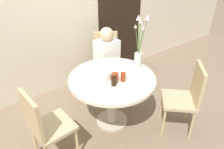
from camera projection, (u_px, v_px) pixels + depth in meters
ground_plane at (112, 121)px, 3.00m from camera, size 16.00×16.00×0.00m
wall_back at (64, 7)px, 3.16m from camera, size 8.00×0.05×2.60m
doorway_panel at (120, 15)px, 3.78m from camera, size 0.90×0.01×2.05m
dining_table at (112, 87)px, 2.71m from camera, size 1.06×1.06×0.71m
chair_far_back at (106, 58)px, 3.51m from camera, size 0.54×0.54×0.92m
chair_right_flank at (45, 124)px, 2.22m from camera, size 0.44×0.44×0.92m
chair_near_front at (186, 95)px, 2.64m from camera, size 0.56×0.56×0.92m
birthday_cake at (103, 74)px, 2.60m from camera, size 0.24×0.24×0.15m
flower_vase at (139, 50)px, 2.73m from camera, size 0.23×0.30×0.72m
side_plate at (140, 81)px, 2.56m from camera, size 0.17×0.17×0.01m
drink_glass_0 at (123, 77)px, 2.54m from camera, size 0.06×0.06×0.11m
drink_glass_1 at (115, 77)px, 2.53m from camera, size 0.07×0.07×0.11m
drink_glass_2 at (114, 81)px, 2.46m from camera, size 0.06×0.06×0.10m
person_woman at (107, 63)px, 3.38m from camera, size 0.34×0.24×1.08m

